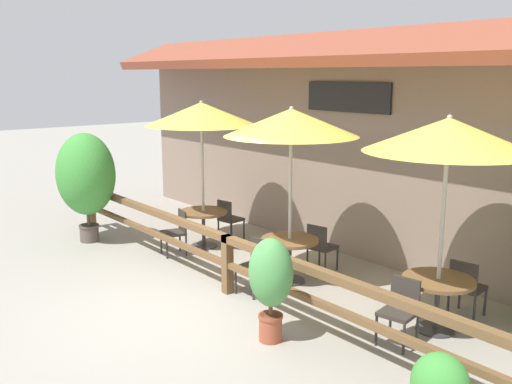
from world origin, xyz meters
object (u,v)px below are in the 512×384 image
(chair_near_wallside, at_px, (229,218))
(patio_umbrella_middle, at_px, (291,123))
(chair_middle_wallside, at_px, (321,245))
(dining_table_near, at_px, (203,218))
(patio_umbrella_far, at_px, (448,135))
(chair_far_wallside, at_px, (466,285))
(potted_plant_tall_tropical, at_px, (86,175))
(patio_umbrella_near, at_px, (201,114))
(chair_far_streetside, at_px, (400,308))
(dining_table_middle, at_px, (290,247))
(chair_near_streetside, at_px, (176,230))
(potted_plant_broad_leaf, at_px, (271,279))
(dining_table_far, at_px, (438,289))
(chair_middle_streetside, at_px, (255,263))

(chair_near_wallside, height_order, patio_umbrella_middle, patio_umbrella_middle)
(chair_middle_wallside, bearing_deg, dining_table_near, 6.59)
(patio_umbrella_middle, bearing_deg, patio_umbrella_far, 5.51)
(dining_table_near, bearing_deg, chair_far_wallside, 10.24)
(potted_plant_tall_tropical, bearing_deg, chair_far_wallside, 20.00)
(patio_umbrella_near, xyz_separation_m, chair_near_wallside, (-0.06, 0.68, -2.18))
(patio_umbrella_near, bearing_deg, chair_far_wallside, 10.24)
(patio_umbrella_near, relative_size, chair_far_wallside, 3.40)
(chair_near_wallside, xyz_separation_m, chair_far_streetside, (5.15, -1.12, 0.00))
(patio_umbrella_near, xyz_separation_m, potted_plant_tall_tropical, (-1.83, -1.62, -1.27))
(chair_near_wallside, relative_size, patio_umbrella_far, 0.29)
(dining_table_middle, xyz_separation_m, chair_far_wallside, (2.66, 0.95, -0.11))
(patio_umbrella_middle, height_order, chair_far_wallside, patio_umbrella_middle)
(chair_near_streetside, distance_m, patio_umbrella_far, 5.63)
(dining_table_near, distance_m, potted_plant_broad_leaf, 4.32)
(chair_middle_wallside, bearing_deg, potted_plant_tall_tropical, 18.65)
(chair_near_streetside, relative_size, chair_far_streetside, 1.00)
(dining_table_far, relative_size, chair_far_streetside, 1.12)
(chair_middle_wallside, bearing_deg, patio_umbrella_far, 159.58)
(dining_table_far, distance_m, chair_far_streetside, 0.71)
(dining_table_near, distance_m, dining_table_middle, 2.54)
(dining_table_middle, distance_m, potted_plant_tall_tropical, 4.73)
(patio_umbrella_near, bearing_deg, dining_table_far, 2.74)
(dining_table_middle, height_order, chair_far_streetside, chair_far_streetside)
(chair_near_streetside, relative_size, chair_middle_wallside, 1.00)
(patio_umbrella_far, bearing_deg, chair_near_wallside, 175.31)
(chair_far_streetside, bearing_deg, potted_plant_tall_tropical, 179.76)
(chair_far_streetside, bearing_deg, potted_plant_broad_leaf, -142.10)
(dining_table_far, relative_size, potted_plant_broad_leaf, 0.69)
(chair_middle_wallside, relative_size, dining_table_far, 0.89)
(chair_near_streetside, height_order, chair_far_wallside, same)
(chair_near_streetside, distance_m, patio_umbrella_middle, 3.36)
(chair_far_wallside, bearing_deg, dining_table_middle, 12.31)
(patio_umbrella_far, bearing_deg, chair_middle_streetside, -159.07)
(dining_table_near, relative_size, chair_middle_streetside, 1.12)
(patio_umbrella_middle, bearing_deg, potted_plant_tall_tropical, -159.74)
(chair_far_streetside, relative_size, potted_plant_broad_leaf, 0.62)
(patio_umbrella_near, xyz_separation_m, dining_table_near, (0.00, 0.00, -2.06))
(patio_umbrella_middle, distance_m, potted_plant_broad_leaf, 2.85)
(chair_near_streetside, height_order, chair_middle_streetside, same)
(dining_table_middle, bearing_deg, patio_umbrella_far, 5.51)
(patio_umbrella_middle, xyz_separation_m, dining_table_far, (2.64, 0.25, -2.06))
(potted_plant_broad_leaf, bearing_deg, potted_plant_tall_tropical, 179.47)
(patio_umbrella_near, relative_size, potted_plant_broad_leaf, 2.11)
(chair_near_streetside, height_order, patio_umbrella_middle, patio_umbrella_middle)
(dining_table_far, bearing_deg, patio_umbrella_middle, -174.49)
(chair_middle_streetside, distance_m, potted_plant_tall_tropical, 4.56)
(chair_near_streetside, relative_size, patio_umbrella_far, 0.29)
(patio_umbrella_near, relative_size, chair_middle_wallside, 3.40)
(patio_umbrella_far, distance_m, dining_table_far, 2.06)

